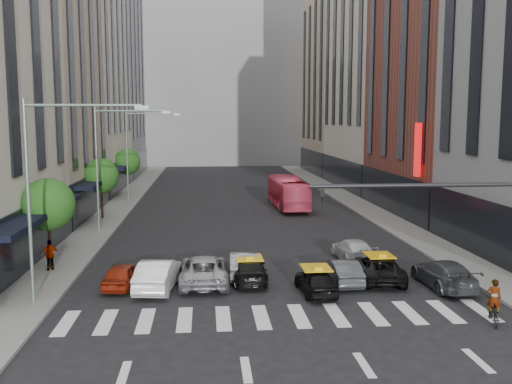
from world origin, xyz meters
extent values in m
plane|color=black|center=(0.00, 0.00, 0.00)|extent=(160.00, 160.00, 0.00)
cube|color=slate|center=(-11.50, 30.00, 0.07)|extent=(3.00, 96.00, 0.15)
cube|color=slate|center=(11.50, 30.00, 0.07)|extent=(3.00, 96.00, 0.15)
cube|color=tan|center=(-17.00, 28.00, 12.00)|extent=(8.00, 16.00, 24.00)
cube|color=beige|center=(-17.00, 46.00, 18.00)|extent=(8.00, 20.00, 36.00)
cube|color=gray|center=(-17.00, 65.00, 15.00)|extent=(8.00, 18.00, 30.00)
cube|color=brown|center=(17.00, 27.00, 13.00)|extent=(8.00, 18.00, 26.00)
cube|color=beige|center=(17.00, 46.00, 20.00)|extent=(8.00, 20.00, 40.00)
cube|color=tan|center=(17.00, 65.00, 14.00)|extent=(8.00, 18.00, 28.00)
cube|color=gray|center=(0.00, 85.00, 18.00)|extent=(30.00, 10.00, 36.00)
cylinder|color=black|center=(-11.80, 10.00, 1.72)|extent=(0.18, 0.18, 3.15)
sphere|color=#144816|center=(-11.80, 10.00, 3.66)|extent=(2.88, 2.88, 2.88)
cylinder|color=black|center=(-11.80, 26.00, 1.72)|extent=(0.18, 0.18, 3.15)
sphere|color=#144816|center=(-11.80, 26.00, 3.66)|extent=(2.88, 2.88, 2.88)
cylinder|color=black|center=(-11.80, 42.00, 1.72)|extent=(0.18, 0.18, 3.15)
sphere|color=#144816|center=(-11.80, 42.00, 3.66)|extent=(2.88, 2.88, 2.88)
cylinder|color=gray|center=(-11.00, 4.00, 4.65)|extent=(0.16, 0.16, 9.00)
cylinder|color=gray|center=(-8.50, 4.00, 8.85)|extent=(5.00, 0.12, 0.12)
cube|color=gray|center=(-6.00, 4.00, 8.75)|extent=(0.60, 0.25, 0.18)
cylinder|color=gray|center=(-11.00, 20.00, 4.65)|extent=(0.16, 0.16, 9.00)
cylinder|color=gray|center=(-8.50, 20.00, 8.85)|extent=(5.00, 0.12, 0.12)
cube|color=gray|center=(-6.00, 20.00, 8.75)|extent=(0.60, 0.25, 0.18)
cylinder|color=gray|center=(-11.00, 36.00, 4.65)|extent=(0.16, 0.16, 9.00)
cylinder|color=gray|center=(-8.50, 36.00, 8.85)|extent=(5.00, 0.12, 0.12)
cube|color=gray|center=(-6.00, 36.00, 8.75)|extent=(0.60, 0.25, 0.18)
cylinder|color=black|center=(5.50, -1.00, 5.80)|extent=(10.00, 0.16, 0.16)
imported|color=black|center=(1.00, -1.00, 5.30)|extent=(0.13, 0.16, 0.80)
cube|color=red|center=(12.60, 20.00, 6.00)|extent=(0.30, 0.70, 4.00)
imported|color=maroon|center=(-7.40, 6.41, 0.61)|extent=(1.88, 3.75, 1.23)
imported|color=white|center=(-5.64, 5.92, 0.75)|extent=(2.12, 4.68, 1.49)
imported|color=#A6A6AB|center=(-3.41, 6.71, 0.72)|extent=(2.39, 5.17, 1.44)
imported|color=black|center=(-1.10, 6.81, 0.61)|extent=(1.76, 4.25, 1.23)
imported|color=black|center=(1.90, 4.49, 0.62)|extent=(1.70, 3.74, 1.25)
imported|color=#3A3E41|center=(3.56, 6.11, 0.63)|extent=(1.45, 3.88, 1.27)
imported|color=black|center=(5.56, 6.45, 0.65)|extent=(2.74, 4.94, 1.31)
imported|color=#3A3E41|center=(8.39, 4.96, 0.68)|extent=(2.02, 4.75, 1.37)
imported|color=#949499|center=(-1.33, 7.81, 0.67)|extent=(1.58, 4.11, 1.33)
imported|color=silver|center=(5.33, 10.75, 0.63)|extent=(2.02, 4.45, 1.27)
imported|color=#EB4567|center=(4.42, 31.15, 1.44)|extent=(2.68, 10.41, 2.88)
imported|color=black|center=(8.33, -0.03, 0.48)|extent=(1.15, 1.94, 0.96)
imported|color=gray|center=(8.33, -0.03, 1.76)|extent=(0.67, 0.53, 1.59)
imported|color=gray|center=(-11.68, 9.50, 0.98)|extent=(1.04, 0.67, 1.65)
camera|label=1|loc=(-3.28, -21.45, 8.23)|focal=40.00mm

